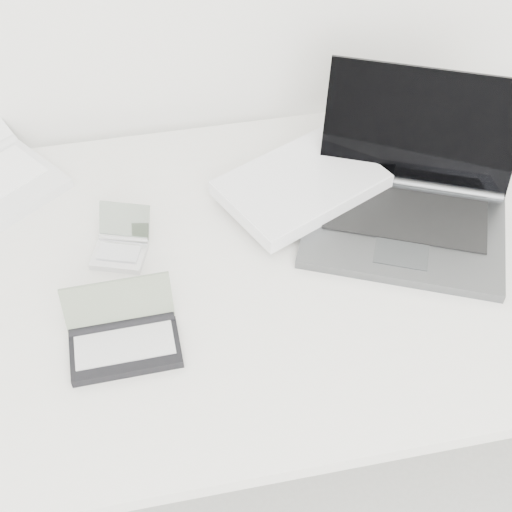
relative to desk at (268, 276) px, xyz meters
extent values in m
cube|color=white|center=(0.00, 0.00, 0.03)|extent=(1.60, 0.80, 0.03)
cube|color=#515355|center=(0.26, 0.01, 0.06)|extent=(0.43, 0.37, 0.02)
cube|color=black|center=(0.27, 0.04, 0.07)|extent=(0.33, 0.24, 0.00)
cube|color=black|center=(0.32, 0.15, 0.18)|extent=(0.36, 0.21, 0.22)
cylinder|color=#515355|center=(0.31, 0.12, 0.07)|extent=(0.33, 0.16, 0.02)
cube|color=#383B3D|center=(0.23, -0.05, 0.07)|extent=(0.11, 0.10, 0.00)
cube|color=white|center=(0.09, 0.15, 0.08)|extent=(0.35, 0.30, 0.03)
cube|color=white|center=(0.09, 0.15, 0.10)|extent=(0.34, 0.30, 0.00)
cube|color=silver|center=(-0.26, 0.06, 0.05)|extent=(0.11, 0.10, 0.01)
cube|color=#B6B6BB|center=(-0.26, 0.06, 0.06)|extent=(0.08, 0.06, 0.00)
cube|color=gray|center=(-0.24, 0.11, 0.09)|extent=(0.10, 0.07, 0.06)
cylinder|color=silver|center=(-0.25, 0.09, 0.06)|extent=(0.09, 0.04, 0.01)
cube|color=black|center=(-0.27, -0.15, 0.05)|extent=(0.18, 0.10, 0.02)
cube|color=#AFAFAF|center=(-0.27, -0.15, 0.06)|extent=(0.16, 0.07, 0.00)
cube|color=slate|center=(-0.27, -0.09, 0.10)|extent=(0.18, 0.04, 0.08)
cylinder|color=black|center=(-0.27, -0.11, 0.06)|extent=(0.17, 0.02, 0.02)
camera|label=1|loc=(-0.19, -0.83, 1.01)|focal=50.00mm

